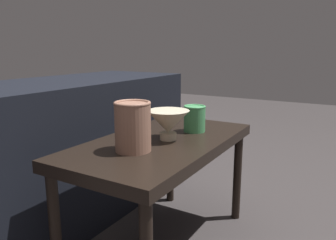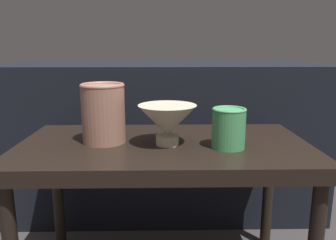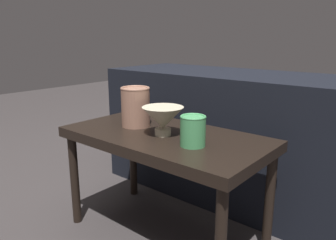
# 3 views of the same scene
# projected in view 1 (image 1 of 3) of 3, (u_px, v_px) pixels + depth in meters

# --- Properties ---
(table) EXTENTS (0.79, 0.42, 0.44)m
(table) POSITION_uv_depth(u_px,v_px,m) (162.00, 152.00, 1.21)
(table) COLOR black
(table) RESTS_ON ground_plane
(couch_backdrop) EXTENTS (1.30, 0.50, 0.62)m
(couch_backdrop) POSITION_uv_depth(u_px,v_px,m) (64.00, 150.00, 1.49)
(couch_backdrop) COLOR black
(couch_backdrop) RESTS_ON ground_plane
(bowl) EXTENTS (0.16, 0.16, 0.11)m
(bowl) POSITION_uv_depth(u_px,v_px,m) (168.00, 122.00, 1.18)
(bowl) COLOR beige
(bowl) RESTS_ON table
(vase_textured_left) EXTENTS (0.12, 0.12, 0.16)m
(vase_textured_left) POSITION_uv_depth(u_px,v_px,m) (133.00, 126.00, 1.05)
(vase_textured_left) COLOR #996B56
(vase_textured_left) RESTS_ON table
(vase_colorful_right) EXTENTS (0.09, 0.09, 0.11)m
(vase_colorful_right) POSITION_uv_depth(u_px,v_px,m) (195.00, 118.00, 1.30)
(vase_colorful_right) COLOR #47995B
(vase_colorful_right) RESTS_ON table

